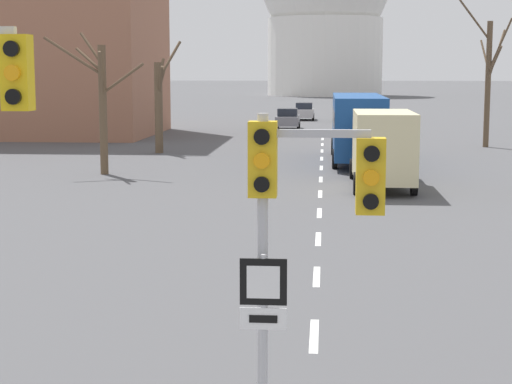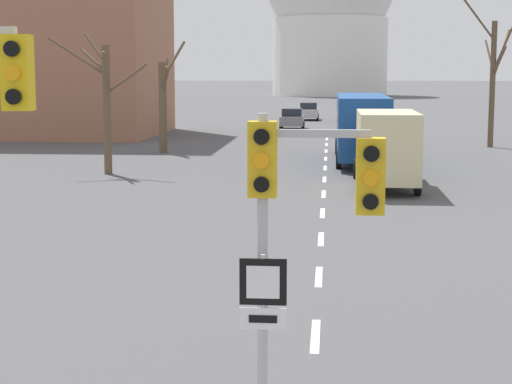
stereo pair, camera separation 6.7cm
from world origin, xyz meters
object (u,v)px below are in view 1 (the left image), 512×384
at_px(traffic_signal_centre_tall, 302,197).
at_px(delivery_truck, 382,146).
at_px(city_bus, 357,123).
at_px(sedan_near_left, 288,119).
at_px(sedan_mid_centre, 304,111).
at_px(route_sign_post, 263,315).
at_px(sedan_near_right, 347,114).

relative_size(traffic_signal_centre_tall, delivery_truck, 0.59).
bearing_deg(city_bus, sedan_near_left, 100.75).
relative_size(traffic_signal_centre_tall, sedan_mid_centre, 1.05).
distance_m(route_sign_post, sedan_near_left, 59.55).
bearing_deg(sedan_near_right, traffic_signal_centre_tall, -91.90).
height_order(sedan_near_left, city_bus, city_bus).
height_order(route_sign_post, sedan_near_left, route_sign_post).
distance_m(sedan_mid_centre, city_bus, 38.40).
bearing_deg(sedan_near_left, delivery_truck, -81.22).
bearing_deg(traffic_signal_centre_tall, sedan_near_right, 88.10).
distance_m(traffic_signal_centre_tall, sedan_near_right, 69.40).
bearing_deg(city_bus, route_sign_post, -94.07).
xyz_separation_m(sedan_near_right, city_bus, (-0.31, -34.97, 1.27)).
xyz_separation_m(route_sign_post, sedan_mid_centre, (-1.26, 72.75, -0.84)).
xyz_separation_m(traffic_signal_centre_tall, sedan_mid_centre, (-1.73, 72.56, -2.34)).
distance_m(sedan_near_right, delivery_truck, 44.87).
height_order(route_sign_post, sedan_mid_centre, route_sign_post).
bearing_deg(city_bus, sedan_mid_centre, 95.56).
bearing_deg(delivery_truck, sedan_mid_centre, 95.18).
distance_m(traffic_signal_centre_tall, sedan_mid_centre, 72.62).
bearing_deg(traffic_signal_centre_tall, sedan_mid_centre, 91.37).
xyz_separation_m(route_sign_post, city_bus, (2.46, 34.54, 0.37)).
relative_size(sedan_near_right, sedan_mid_centre, 0.96).
bearing_deg(traffic_signal_centre_tall, city_bus, 86.69).
bearing_deg(route_sign_post, sedan_near_left, 92.20).
bearing_deg(sedan_near_left, sedan_mid_centre, 85.61).
relative_size(route_sign_post, sedan_near_right, 0.63).
bearing_deg(sedan_mid_centre, sedan_near_left, -94.39).
height_order(sedan_near_left, sedan_mid_centre, sedan_near_left).
relative_size(sedan_near_right, delivery_truck, 0.54).
bearing_deg(sedan_near_left, route_sign_post, -87.80).
relative_size(sedan_mid_centre, delivery_truck, 0.56).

